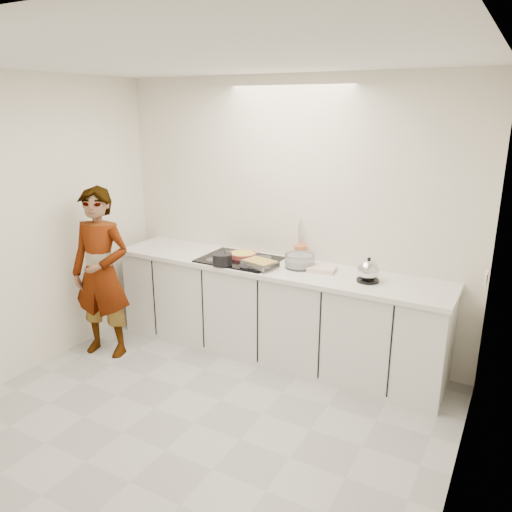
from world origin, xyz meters
The scene contains 16 objects.
floor centered at (0.00, 0.00, 0.00)m, with size 3.60×3.20×0.00m, color #B8B9B5.
ceiling centered at (0.00, 0.00, 2.60)m, with size 3.60×3.20×0.00m, color white.
wall_back centered at (0.00, 1.60, 1.30)m, with size 3.60×0.00×2.60m, color white.
wall_left centered at (-1.80, 0.00, 1.30)m, with size 0.00×3.20×2.60m, color white.
wall_right centered at (1.80, 0.02, 1.30)m, with size 0.02×3.20×2.60m.
base_cabinets centered at (0.00, 1.28, 0.43)m, with size 3.20×0.58×0.87m, color white.
countertop centered at (0.00, 1.28, 0.89)m, with size 3.24×0.64×0.04m, color white.
hob centered at (-0.35, 1.26, 0.92)m, with size 0.72×0.54×0.01m, color black.
tart_dish centered at (-0.35, 1.33, 0.95)m, with size 0.28×0.28×0.04m.
saucepan centered at (-0.40, 1.04, 0.97)m, with size 0.22×0.22×0.17m.
baking_dish centered at (-0.06, 1.15, 0.96)m, with size 0.34×0.28×0.06m.
mixing_bowl centered at (0.25, 1.34, 0.97)m, with size 0.35×0.35×0.13m.
tea_towel centered at (0.46, 1.33, 0.93)m, with size 0.24×0.17×0.04m, color white.
kettle centered at (0.90, 1.26, 1.00)m, with size 0.25×0.25×0.21m.
utensil_crock centered at (0.16, 1.54, 0.98)m, with size 0.12×0.12×0.15m, color orange.
cook centered at (-1.43, 0.54, 0.81)m, with size 0.59×0.39×1.63m, color white.
Camera 1 is at (1.99, -2.63, 2.32)m, focal length 35.00 mm.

